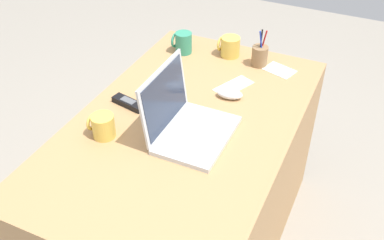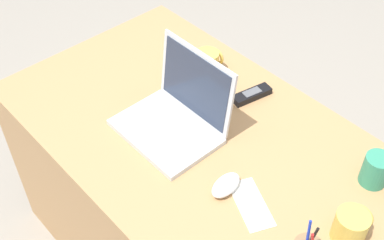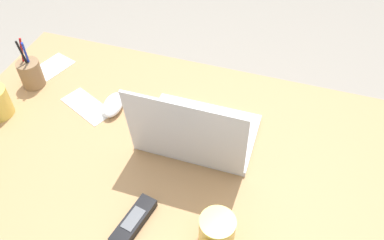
{
  "view_description": "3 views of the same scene",
  "coord_description": "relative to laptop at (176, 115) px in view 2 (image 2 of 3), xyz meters",
  "views": [
    {
      "loc": [
        -1.24,
        -0.61,
        1.81
      ],
      "look_at": [
        -0.06,
        -0.06,
        0.82
      ],
      "focal_mm": 42.59,
      "sensor_mm": 36.0,
      "label": 1
    },
    {
      "loc": [
        0.82,
        -0.77,
        1.9
      ],
      "look_at": [
        0.01,
        -0.04,
        0.83
      ],
      "focal_mm": 47.01,
      "sensor_mm": 36.0,
      "label": 2
    },
    {
      "loc": [
        -0.28,
        0.67,
        1.62
      ],
      "look_at": [
        -0.06,
        -0.03,
        0.85
      ],
      "focal_mm": 37.03,
      "sensor_mm": 36.0,
      "label": 3
    }
  ],
  "objects": [
    {
      "name": "coffee_mug_white",
      "position": [
        0.55,
        0.28,
        -0.0
      ],
      "size": [
        0.08,
        0.09,
        0.1
      ],
      "color": "#338C6B",
      "rests_on": "desk"
    },
    {
      "name": "laptop",
      "position": [
        0.0,
        0.0,
        0.0
      ],
      "size": [
        0.32,
        0.26,
        0.25
      ],
      "color": "silver",
      "rests_on": "desk"
    },
    {
      "name": "desk",
      "position": [
        0.07,
        0.04,
        -0.43
      ],
      "size": [
        1.34,
        0.81,
        0.75
      ],
      "primitive_type": "cube",
      "color": "tan",
      "rests_on": "ground"
    },
    {
      "name": "coffee_mug_spare",
      "position": [
        0.62,
        0.07,
        -0.01
      ],
      "size": [
        0.09,
        0.1,
        0.09
      ],
      "color": "#E0BC4C",
      "rests_on": "desk"
    },
    {
      "name": "coffee_mug_tall",
      "position": [
        -0.14,
        0.27,
        -0.01
      ],
      "size": [
        0.08,
        0.1,
        0.09
      ],
      "color": "#E0BC4C",
      "rests_on": "desk"
    },
    {
      "name": "computer_mouse",
      "position": [
        0.29,
        -0.06,
        -0.03
      ],
      "size": [
        0.07,
        0.11,
        0.04
      ],
      "primitive_type": "ellipsoid",
      "rotation": [
        0.0,
        0.0,
        0.13
      ],
      "color": "white",
      "rests_on": "desk"
    },
    {
      "name": "cordless_phone",
      "position": [
        0.07,
        0.29,
        -0.04
      ],
      "size": [
        0.07,
        0.15,
        0.03
      ],
      "color": "black",
      "rests_on": "desk"
    },
    {
      "name": "paper_note_left",
      "position": [
        0.37,
        -0.05,
        -0.05
      ],
      "size": [
        0.19,
        0.14,
        0.0
      ],
      "primitive_type": "cube",
      "rotation": [
        0.0,
        0.0,
        -0.43
      ],
      "color": "white",
      "rests_on": "desk"
    }
  ]
}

